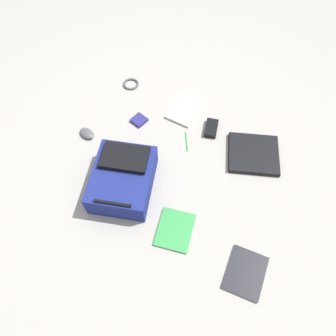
% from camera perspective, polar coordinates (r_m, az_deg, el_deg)
% --- Properties ---
extents(ground_plane, '(4.07, 4.07, 0.00)m').
position_cam_1_polar(ground_plane, '(1.90, 0.47, 0.02)').
color(ground_plane, gray).
extents(backpack, '(0.37, 0.44, 0.18)m').
position_cam_1_polar(backpack, '(1.80, -8.01, -1.81)').
color(backpack, navy).
rests_on(backpack, ground_plane).
extents(laptop, '(0.35, 0.33, 0.03)m').
position_cam_1_polar(laptop, '(2.01, 14.96, 2.45)').
color(laptop, black).
rests_on(laptop, ground_plane).
extents(book_manual, '(0.19, 0.23, 0.01)m').
position_cam_1_polar(book_manual, '(1.74, 1.24, -10.91)').
color(book_manual, silver).
rests_on(book_manual, ground_plane).
extents(book_blue, '(0.22, 0.26, 0.02)m').
position_cam_1_polar(book_blue, '(2.16, 2.97, 10.21)').
color(book_blue, silver).
rests_on(book_blue, ground_plane).
extents(book_comic, '(0.21, 0.25, 0.01)m').
position_cam_1_polar(book_comic, '(1.72, 13.62, -17.65)').
color(book_comic, silver).
rests_on(book_comic, ground_plane).
extents(computer_mouse, '(0.13, 0.11, 0.03)m').
position_cam_1_polar(computer_mouse, '(2.09, -14.24, 5.99)').
color(computer_mouse, '#4C4C51').
rests_on(computer_mouse, ground_plane).
extents(cable_coil, '(0.11, 0.11, 0.02)m').
position_cam_1_polar(cable_coil, '(2.33, -6.61, 14.63)').
color(cable_coil, '#4C4C51').
rests_on(cable_coil, ground_plane).
extents(power_brick, '(0.08, 0.14, 0.03)m').
position_cam_1_polar(power_brick, '(2.07, 7.70, 7.02)').
color(power_brick, black).
rests_on(power_brick, ground_plane).
extents(pen_black, '(0.06, 0.14, 0.01)m').
position_cam_1_polar(pen_black, '(2.01, 3.28, 4.76)').
color(pen_black, '#198C33').
rests_on(pen_black, ground_plane).
extents(earbud_pouch, '(0.11, 0.11, 0.02)m').
position_cam_1_polar(earbud_pouch, '(2.11, -5.17, 8.48)').
color(earbud_pouch, navy).
rests_on(earbud_pouch, ground_plane).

